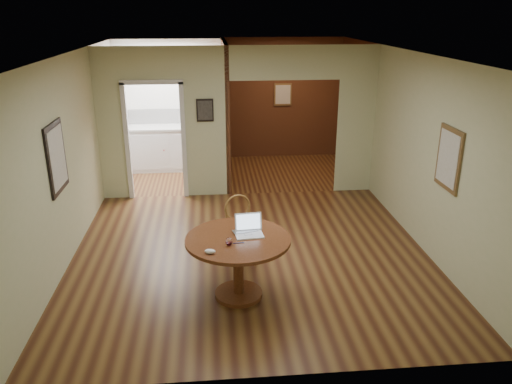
{
  "coord_description": "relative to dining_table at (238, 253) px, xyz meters",
  "views": [
    {
      "loc": [
        -0.51,
        -6.31,
        3.28
      ],
      "look_at": [
        0.05,
        -0.2,
        1.02
      ],
      "focal_mm": 35.0,
      "sensor_mm": 36.0,
      "label": 1
    }
  ],
  "objects": [
    {
      "name": "mouse",
      "position": [
        -0.33,
        -0.36,
        0.23
      ],
      "size": [
        0.13,
        0.09,
        0.05
      ],
      "primitive_type": "ellipsoid",
      "rotation": [
        0.0,
        0.0,
        -0.2
      ],
      "color": "white",
      "rests_on": "dining_table"
    },
    {
      "name": "open_laptop",
      "position": [
        0.14,
        0.12,
        0.26
      ],
      "size": [
        0.34,
        0.31,
        0.23
      ],
      "rotation": [
        0.0,
        0.0,
        0.09
      ],
      "color": "white",
      "rests_on": "dining_table"
    },
    {
      "name": "chair",
      "position": [
        0.08,
        0.88,
        -0.04
      ],
      "size": [
        0.5,
        0.5,
        0.95
      ],
      "rotation": [
        0.0,
        0.0,
        0.28
      ],
      "color": "olive",
      "rests_on": "ground"
    },
    {
      "name": "dining_table",
      "position": [
        0.0,
        0.0,
        0.0
      ],
      "size": [
        1.24,
        1.24,
        0.77
      ],
      "rotation": [
        0.0,
        0.0,
        0.05
      ],
      "color": "brown",
      "rests_on": "ground"
    },
    {
      "name": "pen",
      "position": [
        -0.0,
        -0.14,
        0.2
      ],
      "size": [
        0.13,
        0.02,
        0.01
      ],
      "primitive_type": "cylinder",
      "rotation": [
        0.0,
        1.57,
        0.08
      ],
      "color": "navy",
      "rests_on": "dining_table"
    },
    {
      "name": "kitchen_cabinet",
      "position": [
        -1.11,
        5.25,
        -0.1
      ],
      "size": [
        2.06,
        0.6,
        0.94
      ],
      "color": "silver",
      "rests_on": "ground"
    },
    {
      "name": "floor",
      "position": [
        0.24,
        1.05,
        -0.57
      ],
      "size": [
        5.0,
        5.0,
        0.0
      ],
      "primitive_type": "plane",
      "color": "#3F1F12",
      "rests_on": "ground"
    },
    {
      "name": "grocery_bag",
      "position": [
        -0.38,
        5.25,
        0.52
      ],
      "size": [
        0.38,
        0.35,
        0.32
      ],
      "primitive_type": "ellipsoid",
      "rotation": [
        0.0,
        0.0,
        0.28
      ],
      "color": "#C1B28D",
      "rests_on": "kitchen_cabinet"
    },
    {
      "name": "closed_laptop",
      "position": [
        0.11,
        0.11,
        0.21
      ],
      "size": [
        0.34,
        0.26,
        0.02
      ],
      "primitive_type": "imported",
      "rotation": [
        0.0,
        0.0,
        0.24
      ],
      "color": "#A6A6AA",
      "rests_on": "dining_table"
    },
    {
      "name": "wine_glass",
      "position": [
        -0.11,
        -0.18,
        0.25
      ],
      "size": [
        0.08,
        0.08,
        0.09
      ],
      "primitive_type": null,
      "color": "white",
      "rests_on": "dining_table"
    },
    {
      "name": "room_shell",
      "position": [
        -0.23,
        4.15,
        0.71
      ],
      "size": [
        5.2,
        7.5,
        5.0
      ],
      "color": "silver",
      "rests_on": "ground"
    }
  ]
}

